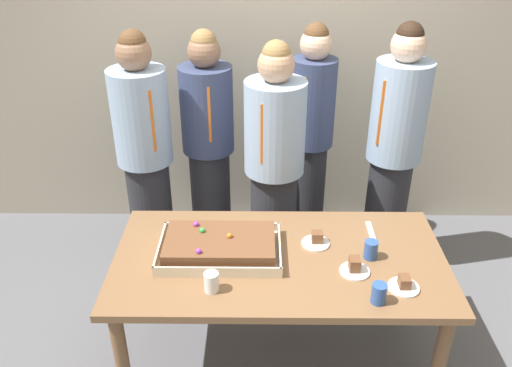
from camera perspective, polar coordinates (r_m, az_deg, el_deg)
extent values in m
plane|color=#5B5B60|center=(3.23, 2.27, -18.25)|extent=(12.00, 12.00, 0.00)
cube|color=#B2A893|center=(3.88, 2.09, 16.13)|extent=(8.00, 0.12, 3.00)
cube|color=brown|center=(2.75, 2.55, -8.28)|extent=(1.71, 0.88, 0.04)
cylinder|color=brown|center=(2.82, -14.24, -18.32)|extent=(0.07, 0.07, 0.69)
cylinder|color=brown|center=(2.87, 19.11, -18.11)|extent=(0.07, 0.07, 0.69)
cylinder|color=brown|center=(3.33, -11.43, -9.23)|extent=(0.07, 0.07, 0.69)
cylinder|color=brown|center=(3.37, 15.68, -9.22)|extent=(0.07, 0.07, 0.69)
cube|color=beige|center=(2.77, -3.88, -7.46)|extent=(0.63, 0.40, 0.01)
cube|color=beige|center=(2.59, -4.19, -9.47)|extent=(0.63, 0.01, 0.05)
cube|color=beige|center=(2.91, -3.63, -4.68)|extent=(0.63, 0.01, 0.05)
cube|color=beige|center=(2.79, -10.33, -6.81)|extent=(0.01, 0.40, 0.05)
cube|color=beige|center=(2.74, 2.65, -6.98)|extent=(0.01, 0.40, 0.05)
cube|color=brown|center=(2.74, -3.91, -6.64)|extent=(0.56, 0.33, 0.08)
sphere|color=orange|center=(2.71, -2.87, -5.65)|extent=(0.03, 0.03, 0.03)
sphere|color=green|center=(2.76, -5.83, -5.05)|extent=(0.03, 0.03, 0.03)
sphere|color=purple|center=(2.81, -6.50, -4.38)|extent=(0.03, 0.03, 0.03)
sphere|color=purple|center=(2.61, -6.22, -7.29)|extent=(0.03, 0.03, 0.03)
cylinder|color=white|center=(2.64, 15.66, -10.76)|extent=(0.15, 0.15, 0.01)
cube|color=brown|center=(2.62, 15.76, -10.18)|extent=(0.05, 0.06, 0.05)
cylinder|color=white|center=(2.68, 10.63, -9.30)|extent=(0.15, 0.15, 0.01)
cube|color=brown|center=(2.67, 10.62, -8.56)|extent=(0.05, 0.07, 0.07)
cylinder|color=white|center=(2.85, 6.47, -6.44)|extent=(0.15, 0.15, 0.01)
cube|color=brown|center=(2.83, 6.65, -5.76)|extent=(0.06, 0.06, 0.06)
cylinder|color=#2D5199|center=(2.51, 13.14, -11.50)|extent=(0.07, 0.07, 0.10)
cylinder|color=white|center=(2.52, -4.84, -10.56)|extent=(0.07, 0.07, 0.10)
cylinder|color=#2D5199|center=(2.77, 12.31, -7.01)|extent=(0.07, 0.07, 0.10)
cube|color=silver|center=(2.98, 12.34, -5.16)|extent=(0.03, 0.20, 0.01)
cylinder|color=#28282D|center=(3.79, 13.79, -2.95)|extent=(0.28, 0.28, 0.83)
cylinder|color=#93ADCC|center=(3.46, 15.23, 7.48)|extent=(0.35, 0.35, 0.65)
cube|color=orange|center=(3.32, 13.56, 7.38)|extent=(0.04, 0.02, 0.41)
sphere|color=beige|center=(3.33, 16.18, 14.16)|extent=(0.21, 0.21, 0.21)
sphere|color=black|center=(3.32, 16.32, 15.13)|extent=(0.17, 0.17, 0.17)
cylinder|color=#28282D|center=(3.87, -4.88, -1.62)|extent=(0.28, 0.28, 0.80)
cylinder|color=#384266|center=(3.57, -5.35, 7.98)|extent=(0.36, 0.36, 0.59)
cube|color=orange|center=(3.40, -5.23, 7.41)|extent=(0.04, 0.02, 0.38)
sphere|color=#8C664C|center=(3.45, -5.65, 14.02)|extent=(0.21, 0.21, 0.21)
sphere|color=olive|center=(3.43, -5.70, 14.97)|extent=(0.17, 0.17, 0.17)
cylinder|color=#28282D|center=(3.92, 5.61, -1.11)|extent=(0.24, 0.24, 0.82)
cylinder|color=#384266|center=(3.61, 6.16, 8.66)|extent=(0.30, 0.30, 0.60)
cube|color=gold|center=(3.48, 5.32, 8.39)|extent=(0.04, 0.02, 0.39)
sphere|color=beige|center=(3.50, 6.51, 14.74)|extent=(0.21, 0.21, 0.21)
sphere|color=brown|center=(3.48, 6.56, 15.64)|extent=(0.16, 0.16, 0.16)
cylinder|color=#28282D|center=(3.72, -11.20, -3.25)|extent=(0.29, 0.29, 0.83)
cylinder|color=#93ADCC|center=(3.40, -12.36, 7.05)|extent=(0.36, 0.36, 0.61)
cube|color=orange|center=(3.23, -11.33, 6.61)|extent=(0.04, 0.02, 0.39)
sphere|color=#8C664C|center=(3.27, -13.12, 13.55)|extent=(0.21, 0.21, 0.21)
sphere|color=brown|center=(3.26, -13.23, 14.55)|extent=(0.17, 0.17, 0.17)
cylinder|color=#28282D|center=(3.52, 1.86, -4.60)|extent=(0.30, 0.30, 0.84)
cylinder|color=#93ADCC|center=(3.18, 2.06, 6.05)|extent=(0.37, 0.37, 0.58)
cube|color=orange|center=(3.02, 0.87, 5.34)|extent=(0.04, 0.02, 0.37)
sphere|color=tan|center=(3.05, 2.19, 12.70)|extent=(0.21, 0.21, 0.21)
sphere|color=olive|center=(3.04, 2.21, 13.76)|extent=(0.17, 0.17, 0.17)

